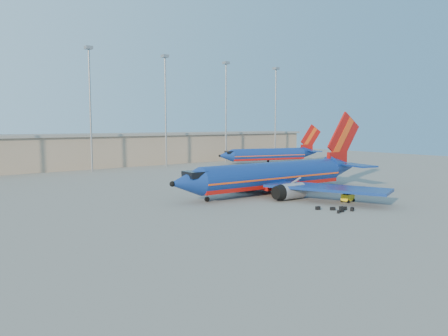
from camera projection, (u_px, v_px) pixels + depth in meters
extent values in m
plane|color=slate|center=(235.00, 194.00, 68.98)|extent=(220.00, 220.00, 0.00)
cube|color=#89725E|center=(128.00, 150.00, 119.99)|extent=(120.00, 15.00, 8.00)
cube|color=slate|center=(128.00, 134.00, 119.57)|extent=(122.00, 16.00, 0.60)
cylinder|color=gray|center=(90.00, 111.00, 100.36)|extent=(0.44, 0.44, 28.00)
cube|color=gray|center=(88.00, 48.00, 98.93)|extent=(1.60, 1.60, 0.70)
cylinder|color=gray|center=(166.00, 112.00, 112.72)|extent=(0.44, 0.44, 28.00)
cube|color=gray|center=(165.00, 56.00, 111.29)|extent=(1.60, 1.60, 0.70)
cylinder|color=gray|center=(226.00, 114.00, 125.08)|extent=(0.44, 0.44, 28.00)
cube|color=gray|center=(226.00, 63.00, 123.65)|extent=(1.60, 1.60, 0.70)
cylinder|color=gray|center=(275.00, 115.00, 137.44)|extent=(0.44, 0.44, 28.00)
cube|color=gray|center=(276.00, 68.00, 136.01)|extent=(1.60, 1.60, 0.70)
cylinder|color=navy|center=(272.00, 175.00, 68.71)|extent=(26.85, 5.54, 4.11)
cube|color=#9C100C|center=(272.00, 182.00, 68.81)|extent=(26.81, 4.76, 1.44)
cube|color=#DE4512|center=(272.00, 177.00, 68.73)|extent=(26.85, 5.58, 0.24)
cone|color=navy|center=(186.00, 183.00, 59.69)|extent=(4.88, 4.36, 4.11)
cube|color=black|center=(195.00, 174.00, 60.42)|extent=(2.82, 3.03, 0.89)
cone|color=navy|center=(340.00, 167.00, 78.00)|extent=(5.99, 4.42, 4.11)
cube|color=#9C100C|center=(337.00, 159.00, 77.34)|extent=(4.69, 0.86, 2.44)
cube|color=#9C100C|center=(343.00, 137.00, 77.85)|extent=(8.16, 0.79, 8.87)
cube|color=#DE4512|center=(343.00, 137.00, 77.72)|extent=(5.44, 0.76, 6.95)
cube|color=navy|center=(322.00, 162.00, 80.75)|extent=(4.40, 7.54, 0.24)
cube|color=navy|center=(356.00, 165.00, 74.62)|extent=(5.07, 7.73, 0.24)
cube|color=navy|center=(242.00, 175.00, 77.70)|extent=(12.79, 17.87, 0.39)
cube|color=navy|center=(327.00, 188.00, 61.83)|extent=(11.34, 18.07, 0.39)
cube|color=#9C100C|center=(275.00, 184.00, 69.18)|extent=(6.89, 4.69, 1.11)
cylinder|color=gray|center=(243.00, 183.00, 72.80)|extent=(4.12, 2.54, 2.33)
cylinder|color=gray|center=(291.00, 191.00, 63.42)|extent=(4.12, 2.54, 2.33)
cylinder|color=gray|center=(207.00, 198.00, 61.91)|extent=(0.28, 0.28, 1.22)
cylinder|color=black|center=(207.00, 199.00, 61.94)|extent=(0.73, 0.32, 0.71)
cylinder|color=black|center=(268.00, 188.00, 72.26)|extent=(0.96, 0.66, 0.93)
cylinder|color=black|center=(292.00, 192.00, 67.57)|extent=(0.96, 0.66, 0.93)
cylinder|color=navy|center=(268.00, 154.00, 123.14)|extent=(22.22, 9.41, 3.41)
cube|color=#9C100C|center=(268.00, 157.00, 123.23)|extent=(22.04, 8.79, 1.20)
cube|color=#DE4512|center=(268.00, 155.00, 123.17)|extent=(22.23, 9.44, 0.20)
cone|color=navy|center=(226.00, 156.00, 118.22)|extent=(4.67, 4.35, 3.41)
cube|color=black|center=(230.00, 152.00, 118.59)|extent=(2.79, 2.92, 0.74)
cone|color=navy|center=(309.00, 152.00, 128.21)|extent=(5.56, 4.61, 3.41)
cube|color=#9C100C|center=(307.00, 148.00, 127.80)|extent=(3.86, 1.56, 2.03)
cube|color=#9C100C|center=(311.00, 137.00, 127.97)|extent=(6.59, 2.16, 7.36)
cube|color=#DE4512|center=(310.00, 137.00, 127.90)|extent=(4.44, 1.62, 5.77)
cube|color=navy|center=(302.00, 150.00, 130.90)|extent=(3.18, 6.09, 0.20)
cube|color=navy|center=(314.00, 151.00, 125.13)|extent=(5.22, 6.51, 0.20)
cylinder|color=black|center=(268.00, 162.00, 123.35)|extent=(0.80, 0.80, 0.83)
cube|color=yellow|center=(348.00, 197.00, 61.70)|extent=(2.03, 1.29, 0.92)
cube|color=black|center=(348.00, 193.00, 61.65)|extent=(1.01, 1.10, 0.32)
cylinder|color=black|center=(342.00, 201.00, 61.60)|extent=(0.49, 0.21, 0.48)
cylinder|color=black|center=(348.00, 201.00, 60.88)|extent=(0.49, 0.21, 0.48)
cylinder|color=black|center=(347.00, 199.00, 62.62)|extent=(0.49, 0.21, 0.48)
cylinder|color=black|center=(354.00, 200.00, 61.90)|extent=(0.49, 0.21, 0.48)
cube|color=black|center=(338.00, 212.00, 53.95)|extent=(0.55, 0.51, 0.37)
cube|color=black|center=(342.00, 210.00, 54.63)|extent=(0.63, 0.33, 0.53)
cube|color=black|center=(352.00, 209.00, 55.31)|extent=(0.69, 0.59, 0.48)
cube|color=black|center=(333.00, 209.00, 55.87)|extent=(0.74, 0.64, 0.41)
cube|color=black|center=(345.00, 208.00, 55.95)|extent=(0.54, 0.40, 0.46)
cube|color=black|center=(341.00, 208.00, 56.31)|extent=(0.56, 0.53, 0.40)
cube|color=black|center=(318.00, 208.00, 56.15)|extent=(0.68, 0.52, 0.45)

